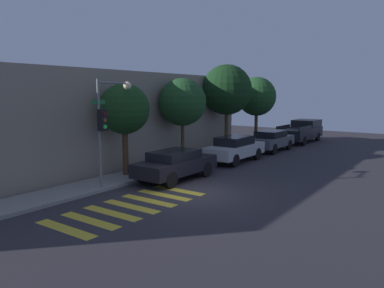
{
  "coord_description": "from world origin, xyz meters",
  "views": [
    {
      "loc": [
        -12.45,
        -8.84,
        4.17
      ],
      "look_at": [
        2.81,
        2.1,
        1.6
      ],
      "focal_mm": 35.0,
      "sensor_mm": 36.0,
      "label": 1
    }
  ],
  "objects_px": {
    "pickup_truck": "(301,131)",
    "tree_near_corner": "(124,109)",
    "sedan_middle": "(235,148)",
    "tree_far_end": "(227,90)",
    "sedan_far_end": "(271,140)",
    "tree_midblock": "(182,102)",
    "tree_behind_truck": "(257,97)",
    "sedan_near_corner": "(175,164)",
    "traffic_light_pole": "(108,115)"
  },
  "relations": [
    {
      "from": "sedan_far_end",
      "to": "tree_behind_truck",
      "type": "height_order",
      "value": "tree_behind_truck"
    },
    {
      "from": "sedan_middle",
      "to": "tree_midblock",
      "type": "xyz_separation_m",
      "value": [
        -2.15,
        2.38,
        2.79
      ]
    },
    {
      "from": "sedan_middle",
      "to": "tree_behind_truck",
      "type": "height_order",
      "value": "tree_behind_truck"
    },
    {
      "from": "sedan_middle",
      "to": "tree_far_end",
      "type": "distance_m",
      "value": 5.19
    },
    {
      "from": "traffic_light_pole",
      "to": "sedan_near_corner",
      "type": "bearing_deg",
      "value": -22.69
    },
    {
      "from": "sedan_far_end",
      "to": "tree_midblock",
      "type": "distance_m",
      "value": 8.31
    },
    {
      "from": "traffic_light_pole",
      "to": "pickup_truck",
      "type": "relative_size",
      "value": 0.82
    },
    {
      "from": "sedan_middle",
      "to": "sedan_far_end",
      "type": "xyz_separation_m",
      "value": [
        5.3,
        0.0,
        -0.03
      ]
    },
    {
      "from": "tree_near_corner",
      "to": "tree_far_end",
      "type": "relative_size",
      "value": 0.76
    },
    {
      "from": "sedan_near_corner",
      "to": "tree_midblock",
      "type": "distance_m",
      "value": 5.25
    },
    {
      "from": "sedan_near_corner",
      "to": "pickup_truck",
      "type": "relative_size",
      "value": 0.79
    },
    {
      "from": "tree_behind_truck",
      "to": "tree_far_end",
      "type": "bearing_deg",
      "value": 180.0
    },
    {
      "from": "sedan_middle",
      "to": "sedan_far_end",
      "type": "distance_m",
      "value": 5.3
    },
    {
      "from": "sedan_far_end",
      "to": "tree_near_corner",
      "type": "height_order",
      "value": "tree_near_corner"
    },
    {
      "from": "sedan_far_end",
      "to": "tree_far_end",
      "type": "distance_m",
      "value": 4.89
    },
    {
      "from": "sedan_near_corner",
      "to": "sedan_middle",
      "type": "xyz_separation_m",
      "value": [
        5.87,
        0.0,
        0.05
      ]
    },
    {
      "from": "sedan_far_end",
      "to": "tree_midblock",
      "type": "relative_size",
      "value": 0.88
    },
    {
      "from": "traffic_light_pole",
      "to": "sedan_far_end",
      "type": "distance_m",
      "value": 14.47
    },
    {
      "from": "tree_behind_truck",
      "to": "sedan_near_corner",
      "type": "bearing_deg",
      "value": -170.05
    },
    {
      "from": "traffic_light_pole",
      "to": "pickup_truck",
      "type": "xyz_separation_m",
      "value": [
        20.5,
        -1.27,
        -2.3
      ]
    },
    {
      "from": "traffic_light_pole",
      "to": "pickup_truck",
      "type": "height_order",
      "value": "traffic_light_pole"
    },
    {
      "from": "traffic_light_pole",
      "to": "sedan_near_corner",
      "type": "distance_m",
      "value": 4.1
    },
    {
      "from": "sedan_near_corner",
      "to": "sedan_middle",
      "type": "height_order",
      "value": "sedan_middle"
    },
    {
      "from": "tree_midblock",
      "to": "tree_far_end",
      "type": "bearing_deg",
      "value": -0.0
    },
    {
      "from": "sedan_middle",
      "to": "tree_far_end",
      "type": "height_order",
      "value": "tree_far_end"
    },
    {
      "from": "sedan_middle",
      "to": "tree_near_corner",
      "type": "relative_size",
      "value": 1.0
    },
    {
      "from": "sedan_middle",
      "to": "pickup_truck",
      "type": "distance_m",
      "value": 11.6
    },
    {
      "from": "traffic_light_pole",
      "to": "sedan_far_end",
      "type": "bearing_deg",
      "value": -5.1
    },
    {
      "from": "sedan_middle",
      "to": "tree_near_corner",
      "type": "bearing_deg",
      "value": 160.84
    },
    {
      "from": "tree_far_end",
      "to": "pickup_truck",
      "type": "bearing_deg",
      "value": -15.4
    },
    {
      "from": "traffic_light_pole",
      "to": "sedan_middle",
      "type": "distance_m",
      "value": 9.31
    },
    {
      "from": "tree_midblock",
      "to": "tree_behind_truck",
      "type": "bearing_deg",
      "value": -0.0
    },
    {
      "from": "traffic_light_pole",
      "to": "sedan_far_end",
      "type": "relative_size",
      "value": 1.07
    },
    {
      "from": "sedan_middle",
      "to": "tree_midblock",
      "type": "bearing_deg",
      "value": 132.06
    },
    {
      "from": "sedan_near_corner",
      "to": "traffic_light_pole",
      "type": "bearing_deg",
      "value": 157.31
    },
    {
      "from": "sedan_near_corner",
      "to": "tree_far_end",
      "type": "xyz_separation_m",
      "value": [
        8.83,
        2.38,
        3.59
      ]
    },
    {
      "from": "traffic_light_pole",
      "to": "tree_midblock",
      "type": "xyz_separation_m",
      "value": [
        6.75,
        1.11,
        0.38
      ]
    },
    {
      "from": "pickup_truck",
      "to": "tree_near_corner",
      "type": "bearing_deg",
      "value": 172.65
    },
    {
      "from": "traffic_light_pole",
      "to": "tree_far_end",
      "type": "bearing_deg",
      "value": 5.35
    },
    {
      "from": "sedan_near_corner",
      "to": "tree_far_end",
      "type": "bearing_deg",
      "value": 15.07
    },
    {
      "from": "traffic_light_pole",
      "to": "sedan_near_corner",
      "type": "height_order",
      "value": "traffic_light_pole"
    },
    {
      "from": "sedan_middle",
      "to": "tree_far_end",
      "type": "xyz_separation_m",
      "value": [
        2.96,
        2.38,
        3.54
      ]
    },
    {
      "from": "sedan_far_end",
      "to": "tree_behind_truck",
      "type": "relative_size",
      "value": 0.82
    },
    {
      "from": "pickup_truck",
      "to": "tree_midblock",
      "type": "relative_size",
      "value": 1.14
    },
    {
      "from": "traffic_light_pole",
      "to": "tree_midblock",
      "type": "height_order",
      "value": "tree_midblock"
    },
    {
      "from": "traffic_light_pole",
      "to": "tree_behind_truck",
      "type": "distance_m",
      "value": 16.64
    },
    {
      "from": "sedan_far_end",
      "to": "pickup_truck",
      "type": "xyz_separation_m",
      "value": [
        6.29,
        -0.0,
        0.14
      ]
    },
    {
      "from": "pickup_truck",
      "to": "tree_behind_truck",
      "type": "height_order",
      "value": "tree_behind_truck"
    },
    {
      "from": "sedan_middle",
      "to": "tree_behind_truck",
      "type": "xyz_separation_m",
      "value": [
        7.69,
        2.38,
        3.04
      ]
    },
    {
      "from": "traffic_light_pole",
      "to": "sedan_middle",
      "type": "xyz_separation_m",
      "value": [
        8.9,
        -1.27,
        -2.41
      ]
    }
  ]
}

